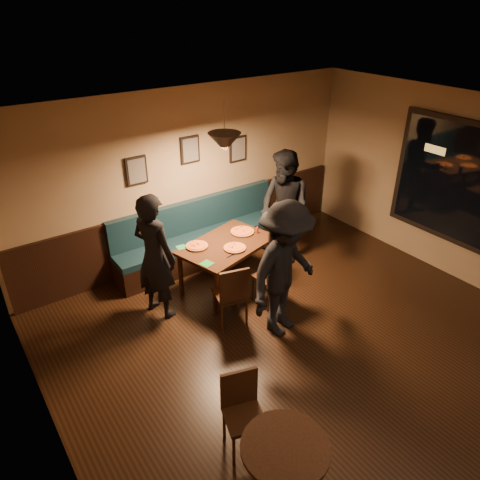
{
  "coord_description": "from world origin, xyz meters",
  "views": [
    {
      "loc": [
        -3.27,
        -2.47,
        3.96
      ],
      "look_at": [
        -0.1,
        2.0,
        0.95
      ],
      "focal_mm": 33.74,
      "sensor_mm": 36.0,
      "label": 1
    }
  ],
  "objects_px": {
    "soda_glass": "(271,237)",
    "cafe_chair_far": "(245,416)",
    "tabasco_bottle": "(257,230)",
    "cafe_table": "(283,476)",
    "diner_front": "(285,270)",
    "dining_table": "(227,265)",
    "diner_left": "(155,257)",
    "diner_right": "(285,208)",
    "chair_near_left": "(230,293)",
    "chair_near_right": "(270,276)",
    "booth_bench": "(203,234)"
  },
  "relations": [
    {
      "from": "diner_left",
      "to": "diner_right",
      "type": "relative_size",
      "value": 0.96
    },
    {
      "from": "diner_front",
      "to": "cafe_chair_far",
      "type": "height_order",
      "value": "diner_front"
    },
    {
      "from": "tabasco_bottle",
      "to": "cafe_table",
      "type": "bearing_deg",
      "value": -123.81
    },
    {
      "from": "chair_near_left",
      "to": "diner_right",
      "type": "height_order",
      "value": "diner_right"
    },
    {
      "from": "diner_right",
      "to": "diner_front",
      "type": "height_order",
      "value": "diner_right"
    },
    {
      "from": "soda_glass",
      "to": "diner_right",
      "type": "bearing_deg",
      "value": 35.69
    },
    {
      "from": "diner_left",
      "to": "cafe_chair_far",
      "type": "distance_m",
      "value": 2.51
    },
    {
      "from": "diner_right",
      "to": "cafe_chair_far",
      "type": "bearing_deg",
      "value": -49.45
    },
    {
      "from": "booth_bench",
      "to": "cafe_chair_far",
      "type": "height_order",
      "value": "booth_bench"
    },
    {
      "from": "diner_left",
      "to": "diner_front",
      "type": "xyz_separation_m",
      "value": [
        1.16,
        -1.28,
        0.03
      ]
    },
    {
      "from": "diner_left",
      "to": "chair_near_left",
      "type": "bearing_deg",
      "value": -157.41
    },
    {
      "from": "chair_near_left",
      "to": "soda_glass",
      "type": "relative_size",
      "value": 5.94
    },
    {
      "from": "dining_table",
      "to": "tabasco_bottle",
      "type": "height_order",
      "value": "tabasco_bottle"
    },
    {
      "from": "diner_right",
      "to": "diner_left",
      "type": "bearing_deg",
      "value": -90.22
    },
    {
      "from": "diner_front",
      "to": "tabasco_bottle",
      "type": "bearing_deg",
      "value": 51.85
    },
    {
      "from": "chair_near_right",
      "to": "diner_left",
      "type": "bearing_deg",
      "value": 149.34
    },
    {
      "from": "diner_front",
      "to": "tabasco_bottle",
      "type": "distance_m",
      "value": 1.38
    },
    {
      "from": "dining_table",
      "to": "diner_right",
      "type": "xyz_separation_m",
      "value": [
        1.23,
        0.14,
        0.56
      ]
    },
    {
      "from": "cafe_table",
      "to": "chair_near_left",
      "type": "bearing_deg",
      "value": 65.68
    },
    {
      "from": "tabasco_bottle",
      "to": "chair_near_right",
      "type": "bearing_deg",
      "value": -113.01
    },
    {
      "from": "dining_table",
      "to": "cafe_chair_far",
      "type": "distance_m",
      "value": 2.83
    },
    {
      "from": "dining_table",
      "to": "cafe_table",
      "type": "distance_m",
      "value": 3.45
    },
    {
      "from": "dining_table",
      "to": "diner_right",
      "type": "distance_m",
      "value": 1.36
    },
    {
      "from": "cafe_chair_far",
      "to": "tabasco_bottle",
      "type": "bearing_deg",
      "value": -112.4
    },
    {
      "from": "chair_near_right",
      "to": "tabasco_bottle",
      "type": "xyz_separation_m",
      "value": [
        0.29,
        0.68,
        0.36
      ]
    },
    {
      "from": "chair_near_right",
      "to": "diner_left",
      "type": "xyz_separation_m",
      "value": [
        -1.41,
        0.7,
        0.46
      ]
    },
    {
      "from": "diner_left",
      "to": "cafe_chair_far",
      "type": "height_order",
      "value": "diner_left"
    },
    {
      "from": "dining_table",
      "to": "cafe_chair_far",
      "type": "xyz_separation_m",
      "value": [
        -1.43,
        -2.44,
        0.05
      ]
    },
    {
      "from": "chair_near_right",
      "to": "diner_right",
      "type": "bearing_deg",
      "value": 36.88
    },
    {
      "from": "chair_near_left",
      "to": "tabasco_bottle",
      "type": "xyz_separation_m",
      "value": [
        1.0,
        0.72,
        0.34
      ]
    },
    {
      "from": "cafe_table",
      "to": "tabasco_bottle",
      "type": "bearing_deg",
      "value": 56.19
    },
    {
      "from": "diner_left",
      "to": "diner_right",
      "type": "distance_m",
      "value": 2.37
    },
    {
      "from": "booth_bench",
      "to": "diner_right",
      "type": "relative_size",
      "value": 1.61
    },
    {
      "from": "soda_glass",
      "to": "tabasco_bottle",
      "type": "bearing_deg",
      "value": 89.35
    },
    {
      "from": "tabasco_bottle",
      "to": "booth_bench",
      "type": "bearing_deg",
      "value": 118.66
    },
    {
      "from": "soda_glass",
      "to": "tabasco_bottle",
      "type": "xyz_separation_m",
      "value": [
        0.0,
        0.33,
        -0.01
      ]
    },
    {
      "from": "diner_front",
      "to": "tabasco_bottle",
      "type": "xyz_separation_m",
      "value": [
        0.54,
        1.26,
        -0.13
      ]
    },
    {
      "from": "diner_right",
      "to": "cafe_table",
      "type": "distance_m",
      "value": 4.28
    },
    {
      "from": "dining_table",
      "to": "tabasco_bottle",
      "type": "xyz_separation_m",
      "value": [
        0.56,
        -0.01,
        0.43
      ]
    },
    {
      "from": "diner_front",
      "to": "cafe_table",
      "type": "xyz_separation_m",
      "value": [
        -1.53,
        -1.83,
        -0.54
      ]
    },
    {
      "from": "diner_front",
      "to": "cafe_table",
      "type": "bearing_deg",
      "value": -145.25
    },
    {
      "from": "tabasco_bottle",
      "to": "cafe_table",
      "type": "xyz_separation_m",
      "value": [
        -2.07,
        -3.09,
        -0.41
      ]
    },
    {
      "from": "diner_left",
      "to": "cafe_table",
      "type": "xyz_separation_m",
      "value": [
        -0.37,
        -3.11,
        -0.51
      ]
    },
    {
      "from": "tabasco_bottle",
      "to": "cafe_chair_far",
      "type": "bearing_deg",
      "value": -129.4
    },
    {
      "from": "diner_left",
      "to": "diner_right",
      "type": "xyz_separation_m",
      "value": [
        2.36,
        0.14,
        0.03
      ]
    },
    {
      "from": "cafe_chair_far",
      "to": "soda_glass",
      "type": "bearing_deg",
      "value": -116.44
    },
    {
      "from": "tabasco_bottle",
      "to": "cafe_chair_far",
      "type": "height_order",
      "value": "tabasco_bottle"
    },
    {
      "from": "cafe_chair_far",
      "to": "chair_near_right",
      "type": "bearing_deg",
      "value": -117.31
    },
    {
      "from": "soda_glass",
      "to": "cafe_chair_far",
      "type": "relative_size",
      "value": 0.18
    },
    {
      "from": "chair_near_right",
      "to": "cafe_chair_far",
      "type": "height_order",
      "value": "chair_near_right"
    }
  ]
}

